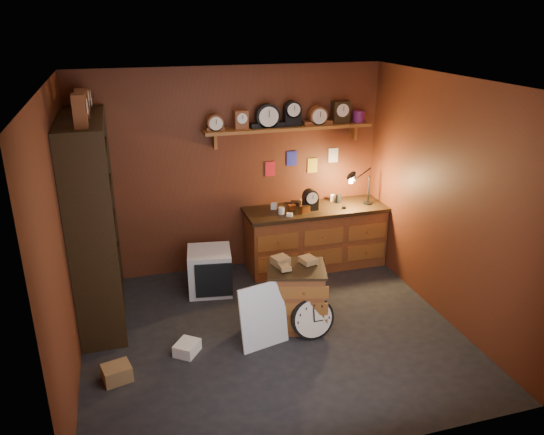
{
  "coord_description": "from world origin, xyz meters",
  "views": [
    {
      "loc": [
        -1.41,
        -4.77,
        3.28
      ],
      "look_at": [
        0.1,
        0.35,
        1.23
      ],
      "focal_mm": 35.0,
      "sensor_mm": 36.0,
      "label": 1
    }
  ],
  "objects": [
    {
      "name": "room_shell",
      "position": [
        0.04,
        0.11,
        1.72
      ],
      "size": [
        4.02,
        3.62,
        2.71
      ],
      "color": "#5D2916",
      "rests_on": "ground"
    },
    {
      "name": "mini_fridge",
      "position": [
        -0.48,
        1.16,
        0.28
      ],
      "size": [
        0.6,
        0.62,
        0.55
      ],
      "rotation": [
        0.0,
        0.0,
        -0.15
      ],
      "color": "silver",
      "rests_on": "ground"
    },
    {
      "name": "floor_box_c",
      "position": [
        -0.56,
        1.2,
        0.08
      ],
      "size": [
        0.27,
        0.25,
        0.16
      ],
      "primitive_type": "cube",
      "rotation": [
        0.0,
        0.0,
        0.38
      ],
      "color": "#997243",
      "rests_on": "ground"
    },
    {
      "name": "shelving_unit",
      "position": [
        -1.79,
        0.98,
        1.25
      ],
      "size": [
        0.47,
        1.6,
        2.58
      ],
      "color": "black",
      "rests_on": "ground"
    },
    {
      "name": "floor_box_b",
      "position": [
        -0.95,
        -0.1,
        0.06
      ],
      "size": [
        0.32,
        0.32,
        0.12
      ],
      "primitive_type": "cube",
      "rotation": [
        0.0,
        0.0,
        -0.64
      ],
      "color": "white",
      "rests_on": "ground"
    },
    {
      "name": "floor",
      "position": [
        0.0,
        0.0,
        0.0
      ],
      "size": [
        4.0,
        4.0,
        0.0
      ],
      "primitive_type": "plane",
      "color": "black",
      "rests_on": "ground"
    },
    {
      "name": "big_round_clock",
      "position": [
        0.4,
        -0.18,
        0.23
      ],
      "size": [
        0.47,
        0.16,
        0.48
      ],
      "color": "black",
      "rests_on": "ground"
    },
    {
      "name": "low_cabinet",
      "position": [
        0.3,
        0.09,
        0.39
      ],
      "size": [
        0.75,
        0.68,
        0.81
      ],
      "rotation": [
        0.0,
        0.0,
        -0.27
      ],
      "color": "brown",
      "rests_on": "ground"
    },
    {
      "name": "white_panel",
      "position": [
        -0.15,
        -0.17,
        0.0
      ],
      "size": [
        0.55,
        0.27,
        0.71
      ],
      "primitive_type": "cube",
      "rotation": [
        -0.17,
        0.0,
        0.24
      ],
      "color": "silver",
      "rests_on": "ground"
    },
    {
      "name": "workbench",
      "position": [
        1.05,
        1.47,
        0.47
      ],
      "size": [
        1.93,
        0.66,
        1.36
      ],
      "color": "brown",
      "rests_on": "ground"
    },
    {
      "name": "floor_box_a",
      "position": [
        -1.65,
        -0.34,
        0.08
      ],
      "size": [
        0.3,
        0.27,
        0.16
      ],
      "primitive_type": "cube",
      "rotation": [
        0.0,
        0.0,
        0.23
      ],
      "color": "#997243",
      "rests_on": "ground"
    }
  ]
}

